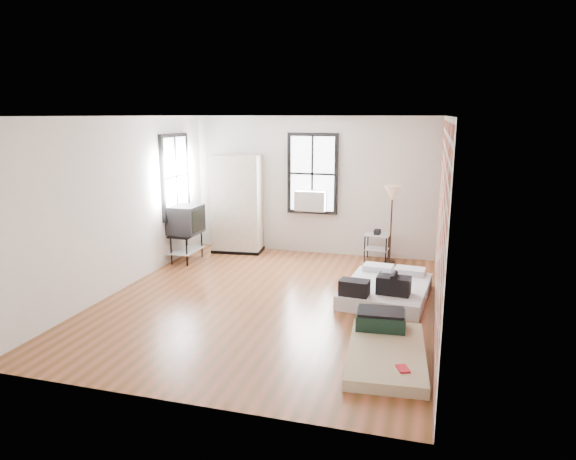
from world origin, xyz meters
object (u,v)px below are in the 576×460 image
(mattress_bare, at_px, (385,345))
(side_table, at_px, (377,240))
(mattress_main, at_px, (386,289))
(floor_lamp, at_px, (392,198))
(wardrobe, at_px, (237,204))
(tv_stand, at_px, (186,221))

(mattress_bare, bearing_deg, side_table, 93.27)
(mattress_main, xyz_separation_m, side_table, (-0.37, 2.11, 0.27))
(floor_lamp, bearing_deg, side_table, 165.11)
(mattress_main, distance_m, side_table, 2.16)
(wardrobe, relative_size, side_table, 3.22)
(floor_lamp, bearing_deg, wardrobe, -180.00)
(side_table, xyz_separation_m, floor_lamp, (0.26, -0.07, 0.86))
(side_table, relative_size, floor_lamp, 0.42)
(mattress_bare, xyz_separation_m, tv_stand, (-4.13, 3.01, 0.69))
(wardrobe, bearing_deg, tv_stand, -131.29)
(mattress_main, relative_size, wardrobe, 0.88)
(floor_lamp, bearing_deg, tv_stand, -165.84)
(mattress_main, height_order, tv_stand, tv_stand)
(mattress_main, xyz_separation_m, floor_lamp, (-0.11, 2.04, 1.13))
(floor_lamp, bearing_deg, mattress_bare, -85.91)
(wardrobe, distance_m, tv_stand, 1.21)
(mattress_main, distance_m, mattress_bare, 1.95)
(mattress_bare, bearing_deg, floor_lamp, 89.65)
(wardrobe, xyz_separation_m, floor_lamp, (3.15, 0.00, 0.27))
(mattress_main, height_order, side_table, side_table)
(tv_stand, bearing_deg, floor_lamp, 14.48)
(mattress_main, xyz_separation_m, tv_stand, (-3.96, 1.07, 0.65))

